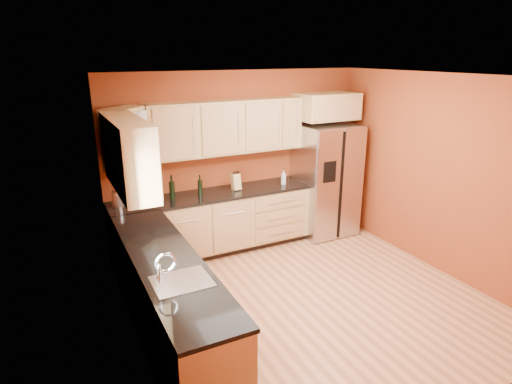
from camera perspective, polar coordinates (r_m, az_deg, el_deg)
floor at (r=5.37m, az=6.98°, el=-13.88°), size 4.00×4.00×0.00m
ceiling at (r=4.57m, az=8.26°, el=14.99°), size 4.00×4.00×0.00m
wall_back at (r=6.49m, az=-2.35°, el=4.43°), size 4.00×0.04×2.60m
wall_front at (r=3.49m, az=26.51°, el=-10.04°), size 4.00×0.04×2.60m
wall_left at (r=4.10m, az=-16.39°, el=-4.66°), size 0.04×4.00×2.60m
wall_right at (r=6.13m, az=23.27°, el=2.11°), size 0.04×4.00×2.60m
base_cabinets_back at (r=6.30m, az=-5.68°, el=-4.33°), size 2.90×0.60×0.88m
base_cabinets_left at (r=4.54m, az=-11.59°, el=-14.13°), size 0.60×2.80×0.88m
countertop_back at (r=6.13m, az=-5.78°, el=-0.39°), size 2.90×0.62×0.04m
countertop_left at (r=4.32m, az=-11.85°, el=-8.93°), size 0.62×2.80×0.04m
upper_cabinets_back at (r=6.14m, az=-3.91°, el=8.61°), size 2.30×0.33×0.75m
upper_cabinets_left at (r=4.65m, az=-16.69°, el=4.81°), size 0.33×1.35×0.75m
corner_upper_cabinet at (r=5.59m, az=-16.85°, el=6.94°), size 0.67×0.67×0.75m
over_fridge_cabinet at (r=6.78m, az=9.31°, el=11.23°), size 0.92×0.60×0.40m
refrigerator at (r=6.95m, az=9.19°, el=1.62°), size 0.90×0.75×1.78m
window at (r=3.55m, az=-14.88°, el=-3.73°), size 0.03×0.90×1.00m
sink_faucet at (r=3.81m, az=-9.98°, el=-9.78°), size 0.50×0.42×0.30m
canister_left at (r=5.83m, az=-17.84°, el=-0.92°), size 0.13×0.13×0.20m
canister_right at (r=5.82m, az=-17.98°, el=-0.91°), size 0.17×0.17×0.21m
wine_bottle_a at (r=5.90m, az=-11.15°, el=0.59°), size 0.10×0.10×0.34m
wine_bottle_b at (r=6.04m, az=-7.48°, el=0.93°), size 0.08×0.08×0.29m
knife_block at (r=6.24m, az=-2.69°, el=1.35°), size 0.12×0.11×0.23m
soap_dispenser at (r=6.50m, az=3.69°, el=1.92°), size 0.09×0.09×0.21m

